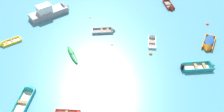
{
  "coord_description": "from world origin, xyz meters",
  "views": [
    {
      "loc": [
        0.73,
        -5.05,
        21.82
      ],
      "look_at": [
        0.0,
        18.99,
        0.15
      ],
      "focal_mm": 39.78,
      "sensor_mm": 36.0,
      "label": 1
    }
  ],
  "objects_px": {
    "rowboat_yellow_midfield_left": "(5,44)",
    "rowboat_turquoise_cluster_outer": "(28,94)",
    "rowboat_maroon_cluster_inner": "(170,8)",
    "rowboat_grey_center": "(109,31)",
    "rowboat_orange_near_left": "(208,44)",
    "kayak_green_far_back": "(72,54)",
    "mooring_buoy_between_boats_left": "(151,54)",
    "mooring_buoy_far_field": "(112,45)",
    "rowboat_white_back_row_right": "(152,39)",
    "mooring_buoy_central": "(90,18)",
    "rowboat_turquoise_far_right": "(204,66)",
    "motor_launch_grey_outer_right": "(51,11)",
    "mooring_buoy_trailing": "(207,25)"
  },
  "relations": [
    {
      "from": "rowboat_orange_near_left",
      "to": "mooring_buoy_between_boats_left",
      "type": "distance_m",
      "value": 8.21
    },
    {
      "from": "rowboat_maroon_cluster_inner",
      "to": "mooring_buoy_central",
      "type": "xyz_separation_m",
      "value": [
        -13.11,
        -3.14,
        -0.18
      ]
    },
    {
      "from": "rowboat_turquoise_cluster_outer",
      "to": "mooring_buoy_trailing",
      "type": "relative_size",
      "value": 9.69
    },
    {
      "from": "rowboat_turquoise_far_right",
      "to": "rowboat_orange_near_left",
      "type": "bearing_deg",
      "value": 70.23
    },
    {
      "from": "rowboat_orange_near_left",
      "to": "rowboat_grey_center",
      "type": "distance_m",
      "value": 14.01
    },
    {
      "from": "rowboat_maroon_cluster_inner",
      "to": "mooring_buoy_between_boats_left",
      "type": "bearing_deg",
      "value": -110.01
    },
    {
      "from": "rowboat_yellow_midfield_left",
      "to": "rowboat_white_back_row_right",
      "type": "relative_size",
      "value": 1.0
    },
    {
      "from": "rowboat_grey_center",
      "to": "rowboat_white_back_row_right",
      "type": "bearing_deg",
      "value": -16.15
    },
    {
      "from": "rowboat_orange_near_left",
      "to": "mooring_buoy_far_field",
      "type": "xyz_separation_m",
      "value": [
        -13.17,
        -0.04,
        -0.34
      ]
    },
    {
      "from": "rowboat_orange_near_left",
      "to": "rowboat_white_back_row_right",
      "type": "height_order",
      "value": "rowboat_orange_near_left"
    },
    {
      "from": "rowboat_maroon_cluster_inner",
      "to": "rowboat_grey_center",
      "type": "bearing_deg",
      "value": -145.79
    },
    {
      "from": "rowboat_turquoise_cluster_outer",
      "to": "mooring_buoy_central",
      "type": "height_order",
      "value": "rowboat_turquoise_cluster_outer"
    },
    {
      "from": "rowboat_turquoise_cluster_outer",
      "to": "kayak_green_far_back",
      "type": "relative_size",
      "value": 1.17
    },
    {
      "from": "rowboat_white_back_row_right",
      "to": "mooring_buoy_between_boats_left",
      "type": "bearing_deg",
      "value": -98.34
    },
    {
      "from": "rowboat_yellow_midfield_left",
      "to": "rowboat_turquoise_cluster_outer",
      "type": "relative_size",
      "value": 0.72
    },
    {
      "from": "mooring_buoy_central",
      "to": "mooring_buoy_far_field",
      "type": "height_order",
      "value": "mooring_buoy_far_field"
    },
    {
      "from": "rowboat_orange_near_left",
      "to": "kayak_green_far_back",
      "type": "bearing_deg",
      "value": -172.36
    },
    {
      "from": "rowboat_yellow_midfield_left",
      "to": "rowboat_maroon_cluster_inner",
      "type": "bearing_deg",
      "value": 22.98
    },
    {
      "from": "rowboat_turquoise_cluster_outer",
      "to": "rowboat_turquoise_far_right",
      "type": "xyz_separation_m",
      "value": [
        20.78,
        4.95,
        0.03
      ]
    },
    {
      "from": "rowboat_yellow_midfield_left",
      "to": "kayak_green_far_back",
      "type": "height_order",
      "value": "rowboat_yellow_midfield_left"
    },
    {
      "from": "rowboat_grey_center",
      "to": "mooring_buoy_trailing",
      "type": "bearing_deg",
      "value": 8.46
    },
    {
      "from": "rowboat_maroon_cluster_inner",
      "to": "mooring_buoy_central",
      "type": "distance_m",
      "value": 13.48
    },
    {
      "from": "kayak_green_far_back",
      "to": "mooring_buoy_between_boats_left",
      "type": "bearing_deg",
      "value": 3.15
    },
    {
      "from": "motor_launch_grey_outer_right",
      "to": "mooring_buoy_far_field",
      "type": "relative_size",
      "value": 18.5
    },
    {
      "from": "mooring_buoy_central",
      "to": "rowboat_orange_near_left",
      "type": "bearing_deg",
      "value": -21.49
    },
    {
      "from": "rowboat_turquoise_cluster_outer",
      "to": "rowboat_turquoise_far_right",
      "type": "relative_size",
      "value": 0.95
    },
    {
      "from": "rowboat_maroon_cluster_inner",
      "to": "mooring_buoy_far_field",
      "type": "relative_size",
      "value": 10.16
    },
    {
      "from": "rowboat_grey_center",
      "to": "mooring_buoy_central",
      "type": "bearing_deg",
      "value": 131.21
    },
    {
      "from": "mooring_buoy_far_field",
      "to": "rowboat_maroon_cluster_inner",
      "type": "bearing_deg",
      "value": 46.15
    },
    {
      "from": "rowboat_yellow_midfield_left",
      "to": "mooring_buoy_between_boats_left",
      "type": "distance_m",
      "value": 20.01
    },
    {
      "from": "rowboat_maroon_cluster_inner",
      "to": "mooring_buoy_far_field",
      "type": "distance_m",
      "value": 13.61
    },
    {
      "from": "rowboat_yellow_midfield_left",
      "to": "rowboat_white_back_row_right",
      "type": "xyz_separation_m",
      "value": [
        20.42,
        1.73,
        -0.0
      ]
    },
    {
      "from": "mooring_buoy_trailing",
      "to": "rowboat_turquoise_far_right",
      "type": "bearing_deg",
      "value": -106.55
    },
    {
      "from": "mooring_buoy_central",
      "to": "rowboat_grey_center",
      "type": "bearing_deg",
      "value": -48.79
    },
    {
      "from": "kayak_green_far_back",
      "to": "rowboat_turquoise_far_right",
      "type": "relative_size",
      "value": 0.81
    },
    {
      "from": "motor_launch_grey_outer_right",
      "to": "mooring_buoy_trailing",
      "type": "height_order",
      "value": "motor_launch_grey_outer_right"
    },
    {
      "from": "rowboat_white_back_row_right",
      "to": "kayak_green_far_back",
      "type": "distance_m",
      "value": 11.4
    },
    {
      "from": "motor_launch_grey_outer_right",
      "to": "kayak_green_far_back",
      "type": "bearing_deg",
      "value": -63.84
    },
    {
      "from": "rowboat_orange_near_left",
      "to": "rowboat_turquoise_far_right",
      "type": "height_order",
      "value": "rowboat_turquoise_far_right"
    },
    {
      "from": "mooring_buoy_central",
      "to": "rowboat_turquoise_cluster_outer",
      "type": "bearing_deg",
      "value": -109.03
    },
    {
      "from": "rowboat_grey_center",
      "to": "mooring_buoy_between_boats_left",
      "type": "relative_size",
      "value": 7.68
    },
    {
      "from": "rowboat_yellow_midfield_left",
      "to": "rowboat_orange_near_left",
      "type": "bearing_deg",
      "value": 1.01
    },
    {
      "from": "rowboat_grey_center",
      "to": "mooring_buoy_trailing",
      "type": "xyz_separation_m",
      "value": [
        14.98,
        2.23,
        -0.16
      ]
    },
    {
      "from": "mooring_buoy_between_boats_left",
      "to": "rowboat_turquoise_cluster_outer",
      "type": "bearing_deg",
      "value": -152.95
    },
    {
      "from": "rowboat_turquoise_far_right",
      "to": "motor_launch_grey_outer_right",
      "type": "xyz_separation_m",
      "value": [
        -21.58,
        11.55,
        0.44
      ]
    },
    {
      "from": "rowboat_maroon_cluster_inner",
      "to": "mooring_buoy_between_boats_left",
      "type": "distance_m",
      "value": 12.42
    },
    {
      "from": "rowboat_grey_center",
      "to": "rowboat_turquoise_cluster_outer",
      "type": "bearing_deg",
      "value": -125.22
    },
    {
      "from": "mooring_buoy_between_boats_left",
      "to": "mooring_buoy_far_field",
      "type": "xyz_separation_m",
      "value": [
        -5.18,
        1.85,
        0.0
      ]
    },
    {
      "from": "mooring_buoy_between_boats_left",
      "to": "kayak_green_far_back",
      "type": "bearing_deg",
      "value": -176.85
    },
    {
      "from": "rowboat_grey_center",
      "to": "rowboat_yellow_midfield_left",
      "type": "bearing_deg",
      "value": -166.18
    }
  ]
}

